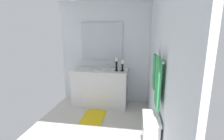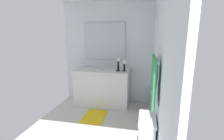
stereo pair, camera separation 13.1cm
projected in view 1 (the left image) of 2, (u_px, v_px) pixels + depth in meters
floor at (87, 136)px, 2.70m from camera, size 3.13×2.20×0.02m
wall_back at (159, 66)px, 2.27m from camera, size 3.13×0.04×2.45m
wall_left at (105, 53)px, 3.95m from camera, size 0.04×2.20×2.45m
vanity_cabinet at (100, 88)px, 3.81m from camera, size 0.58×1.30×0.87m
sink_basin at (100, 71)px, 3.73m from camera, size 0.40×0.40×0.24m
mirror at (102, 41)px, 3.85m from camera, size 0.02×1.00×0.88m
candle_holder_tall at (122, 65)px, 3.58m from camera, size 0.09×0.09×0.25m
candle_holder_short at (116, 64)px, 3.57m from camera, size 0.09×0.09×0.29m
towel_bar at (159, 58)px, 1.89m from camera, size 0.75×0.02×0.02m
towel_near_vanity at (155, 71)px, 2.12m from camera, size 0.21×0.03×0.45m
towel_center at (158, 83)px, 1.77m from camera, size 0.28×0.03×0.54m
bath_mat at (94, 117)px, 3.30m from camera, size 0.60×0.44×0.02m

